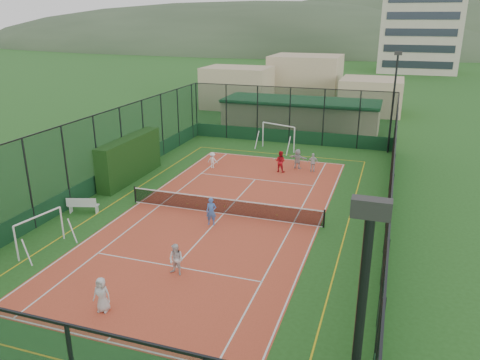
# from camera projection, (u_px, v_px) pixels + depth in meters

# --- Properties ---
(ground) EXTENTS (300.00, 300.00, 0.00)m
(ground) POSITION_uv_depth(u_px,v_px,m) (224.00, 214.00, 27.10)
(ground) COLOR #24541C
(ground) RESTS_ON ground
(court_slab) EXTENTS (11.17, 23.97, 0.01)m
(court_slab) POSITION_uv_depth(u_px,v_px,m) (224.00, 214.00, 27.09)
(court_slab) COLOR #AF4127
(court_slab) RESTS_ON ground
(tennis_net) EXTENTS (11.67, 0.12, 1.06)m
(tennis_net) POSITION_uv_depth(u_px,v_px,m) (224.00, 205.00, 26.92)
(tennis_net) COLOR black
(tennis_net) RESTS_ON ground
(perimeter_fence) EXTENTS (18.12, 34.12, 5.00)m
(perimeter_fence) POSITION_uv_depth(u_px,v_px,m) (223.00, 173.00, 26.27)
(perimeter_fence) COLOR black
(perimeter_fence) RESTS_ON ground
(floodlight_ne) EXTENTS (0.60, 0.26, 8.25)m
(floodlight_ne) POSITION_uv_depth(u_px,v_px,m) (393.00, 104.00, 38.04)
(floodlight_ne) COLOR black
(floodlight_ne) RESTS_ON ground
(clubhouse) EXTENTS (15.20, 7.20, 3.15)m
(clubhouse) POSITION_uv_depth(u_px,v_px,m) (301.00, 115.00, 46.28)
(clubhouse) COLOR tan
(clubhouse) RESTS_ON ground
(distant_hills) EXTENTS (200.00, 60.00, 24.00)m
(distant_hills) POSITION_uv_depth(u_px,v_px,m) (374.00, 50.00, 161.43)
(distant_hills) COLOR #384C33
(distant_hills) RESTS_ON ground
(hedge_left) EXTENTS (1.03, 6.85, 3.00)m
(hedge_left) POSITION_uv_depth(u_px,v_px,m) (130.00, 159.00, 32.43)
(hedge_left) COLOR black
(hedge_left) RESTS_ON ground
(white_bench) EXTENTS (1.81, 0.96, 0.98)m
(white_bench) POSITION_uv_depth(u_px,v_px,m) (83.00, 205.00, 27.13)
(white_bench) COLOR white
(white_bench) RESTS_ON ground
(futsal_goal_near) EXTENTS (2.83, 1.30, 1.76)m
(futsal_goal_near) POSITION_uv_depth(u_px,v_px,m) (40.00, 233.00, 22.70)
(futsal_goal_near) COLOR white
(futsal_goal_near) RESTS_ON ground
(futsal_goal_far) EXTENTS (3.47, 2.08, 2.16)m
(futsal_goal_far) POSITION_uv_depth(u_px,v_px,m) (278.00, 137.00, 39.95)
(futsal_goal_far) COLOR white
(futsal_goal_far) RESTS_ON ground
(child_near_left) EXTENTS (0.76, 0.55, 1.43)m
(child_near_left) POSITION_uv_depth(u_px,v_px,m) (102.00, 295.00, 17.94)
(child_near_left) COLOR silver
(child_near_left) RESTS_ON court_slab
(child_near_mid) EXTENTS (0.63, 0.48, 1.55)m
(child_near_mid) POSITION_uv_depth(u_px,v_px,m) (211.00, 211.00, 25.44)
(child_near_mid) COLOR #4675C6
(child_near_mid) RESTS_ON court_slab
(child_near_right) EXTENTS (0.79, 0.66, 1.45)m
(child_near_right) POSITION_uv_depth(u_px,v_px,m) (176.00, 260.00, 20.50)
(child_near_right) COLOR silver
(child_near_right) RESTS_ON court_slab
(child_far_left) EXTENTS (0.79, 0.47, 1.20)m
(child_far_left) POSITION_uv_depth(u_px,v_px,m) (213.00, 160.00, 35.13)
(child_far_left) COLOR white
(child_far_left) RESTS_ON court_slab
(child_far_right) EXTENTS (0.87, 0.51, 1.40)m
(child_far_right) POSITION_uv_depth(u_px,v_px,m) (313.00, 163.00, 34.24)
(child_far_right) COLOR silver
(child_far_right) RESTS_ON court_slab
(child_far_back) EXTENTS (1.45, 0.67, 1.50)m
(child_far_back) POSITION_uv_depth(u_px,v_px,m) (298.00, 159.00, 34.98)
(child_far_back) COLOR silver
(child_far_back) RESTS_ON court_slab
(coach) EXTENTS (0.85, 0.71, 1.58)m
(coach) POSITION_uv_depth(u_px,v_px,m) (280.00, 161.00, 34.21)
(coach) COLOR red
(coach) RESTS_ON court_slab
(tennis_balls) EXTENTS (6.06, 1.27, 0.07)m
(tennis_balls) POSITION_uv_depth(u_px,v_px,m) (230.00, 208.00, 27.87)
(tennis_balls) COLOR #CCE033
(tennis_balls) RESTS_ON court_slab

